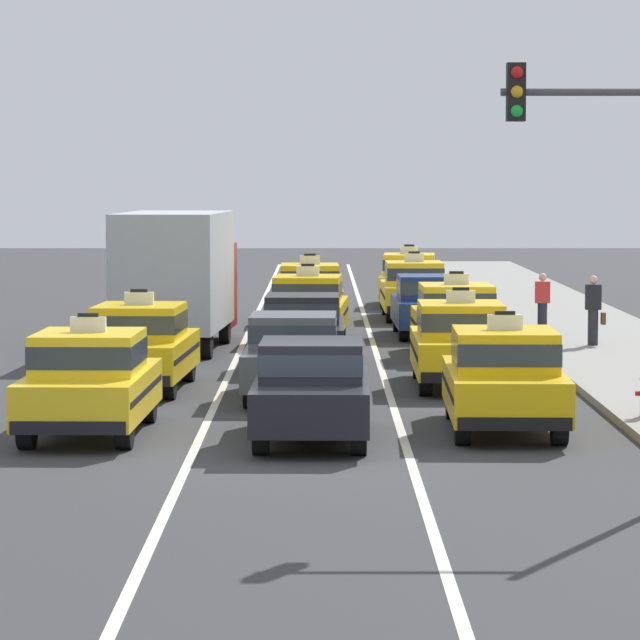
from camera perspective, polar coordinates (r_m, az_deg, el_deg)
The scene contains 20 objects.
ground_plane at distance 27.46m, azimuth -0.48°, elevation -4.18°, with size 160.00×160.00×0.00m, color #353538.
lane_stripe_left_center at distance 47.36m, azimuth -2.15°, elevation -0.56°, with size 0.14×80.00×0.01m, color silver.
lane_stripe_center_right at distance 47.34m, azimuth 1.72°, elevation -0.56°, with size 0.14×80.00×0.01m, color silver.
sidewalk_curb at distance 42.90m, azimuth 9.40°, elevation -1.04°, with size 4.00×90.00×0.15m, color gray.
taxi_left_nearest at distance 29.68m, azimuth -6.93°, elevation -1.85°, with size 1.92×4.60×1.96m.
taxi_left_second at distance 35.89m, azimuth -5.39°, elevation -0.76°, with size 2.01×4.63×1.96m.
box_truck_left_third at distance 44.36m, azimuth -4.23°, elevation 1.40°, with size 2.58×7.07×3.27m.
sedan_center_nearest at distance 28.79m, azimuth -0.12°, elevation -2.08°, with size 1.83×4.33×1.58m.
sedan_center_second at distance 34.31m, azimuth -0.68°, elevation -1.03°, with size 1.85×4.33×1.58m.
sedan_center_third at distance 39.92m, azimuth -0.40°, elevation -0.26°, with size 1.82×4.32×1.58m.
taxi_center_fourth at distance 46.05m, azimuth -0.23°, elevation 0.40°, with size 2.06×4.65×1.96m.
taxi_center_fifth at distance 52.14m, azimuth -0.18°, elevation 0.86°, with size 1.86×4.58×1.96m.
taxi_right_nearest at distance 30.05m, azimuth 5.79°, elevation -1.77°, with size 1.92×4.60×1.96m.
taxi_right_second at distance 36.38m, azimuth 4.45°, elevation -0.68°, with size 1.88×4.58×1.96m.
taxi_right_third at distance 42.53m, azimuth 4.31°, elevation 0.05°, with size 1.85×4.57×1.96m.
sedan_right_fourth at distance 47.88m, azimuth 3.49°, elevation 0.51°, with size 1.81×4.32×1.58m.
taxi_right_fifth at distance 53.77m, azimuth 3.03°, elevation 0.97°, with size 1.83×4.56×1.96m.
taxi_right_sixth at distance 59.22m, azimuth 2.88°, elevation 1.28°, with size 2.09×4.66×1.96m.
pedestrian_mid_block at distance 47.06m, azimuth 6.96°, elevation 0.51°, with size 0.36×0.24×1.54m.
pedestrian_far_corner at distance 44.12m, azimuth 8.51°, elevation 0.29°, with size 0.47×0.24×1.64m.
Camera 1 is at (0.29, -27.15, 4.10)m, focal length 104.56 mm.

